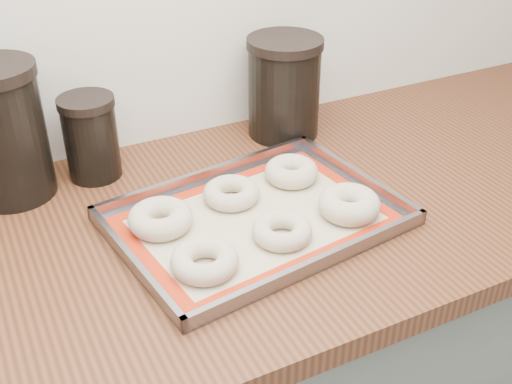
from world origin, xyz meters
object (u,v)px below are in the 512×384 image
baking_tray (256,219)px  bagel_back_left (160,218)px  bagel_back_right (291,171)px  canister_left (3,132)px  bagel_front_left (205,261)px  canister_right (284,87)px  bagel_back_mid (231,193)px  canister_mid (91,137)px  bagel_front_mid (282,231)px  bagel_front_right (349,204)px

baking_tray → bagel_back_left: bearing=161.9°
bagel_back_left → bagel_back_right: bagel_back_left is taller
bagel_back_right → canister_left: 0.51m
bagel_front_left → canister_right: 0.49m
bagel_back_mid → canister_mid: size_ratio=0.63×
bagel_front_mid → bagel_back_mid: bearing=100.3°
bagel_back_left → canister_right: size_ratio=0.52×
canister_mid → canister_left: bearing=179.5°
baking_tray → canister_mid: size_ratio=3.18×
bagel_front_right → bagel_back_left: bearing=160.7°
bagel_back_mid → canister_mid: 0.28m
bagel_back_right → canister_mid: size_ratio=0.62×
bagel_front_mid → canister_left: size_ratio=0.40×
bagel_front_mid → bagel_back_left: bagel_back_left is taller
baking_tray → canister_right: (0.20, 0.27, 0.10)m
bagel_front_left → canister_left: 0.43m
bagel_front_mid → canister_right: 0.40m
bagel_front_mid → canister_left: canister_left is taller
bagel_back_left → canister_right: canister_right is taller
bagel_front_right → bagel_back_right: size_ratio=1.07×
bagel_back_right → canister_mid: 0.37m
canister_right → canister_left: bearing=179.5°
bagel_back_mid → canister_left: size_ratio=0.41×
baking_tray → bagel_back_right: (0.12, 0.09, 0.02)m
bagel_front_right → canister_left: canister_left is taller
bagel_front_mid → canister_mid: bearing=121.9°
bagel_front_left → bagel_back_mid: (0.12, 0.16, -0.00)m
baking_tray → bagel_front_right: size_ratio=4.76×
bagel_front_mid → bagel_front_right: bearing=4.7°
bagel_front_mid → baking_tray: bearing=101.4°
bagel_front_left → baking_tray: bearing=33.2°
bagel_front_right → canister_left: (-0.49, 0.33, 0.10)m
canister_left → canister_right: size_ratio=1.17×
baking_tray → bagel_front_mid: bagel_front_mid is taller
bagel_front_mid → bagel_back_mid: same height
canister_left → canister_right: (0.55, -0.01, -0.02)m
bagel_front_right → canister_right: size_ratio=0.51×
baking_tray → bagel_front_left: 0.15m
canister_right → bagel_front_right: bearing=-99.1°
bagel_back_mid → canister_mid: bearing=132.6°
canister_left → canister_mid: (0.15, -0.00, -0.04)m
bagel_back_left → bagel_back_right: (0.27, 0.04, -0.00)m
canister_left → canister_mid: size_ratio=1.54×
bagel_back_mid → bagel_back_left: bearing=-170.4°
bagel_back_left → canister_left: 0.32m
bagel_back_left → bagel_back_mid: bearing=9.6°
bagel_front_left → canister_mid: size_ratio=0.66×
baking_tray → canister_left: bearing=141.2°
bagel_front_mid → bagel_back_right: size_ratio=0.99×
bagel_front_right → bagel_back_right: bagel_front_right is taller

